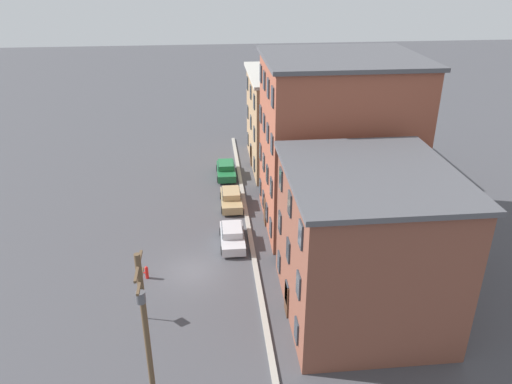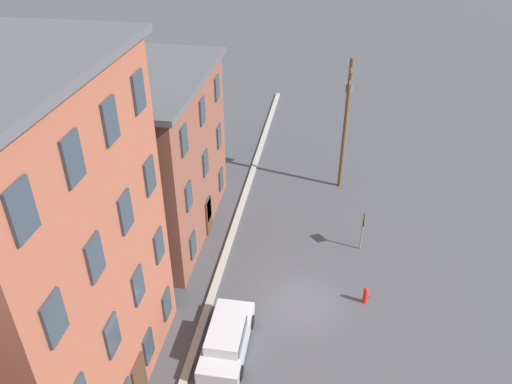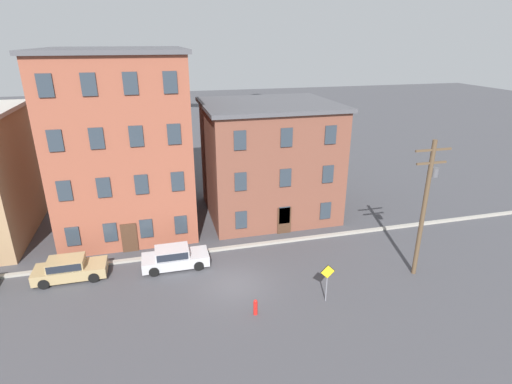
{
  "view_description": "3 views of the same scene",
  "coord_description": "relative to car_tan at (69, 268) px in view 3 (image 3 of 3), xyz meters",
  "views": [
    {
      "loc": [
        30.12,
        1.53,
        20.53
      ],
      "look_at": [
        1.1,
        4.43,
        6.61
      ],
      "focal_mm": 35.0,
      "sensor_mm": 36.0,
      "label": 1
    },
    {
      "loc": [
        -18.4,
        -0.65,
        18.11
      ],
      "look_at": [
        -0.65,
        2.16,
        6.76
      ],
      "focal_mm": 35.0,
      "sensor_mm": 36.0,
      "label": 2
    },
    {
      "loc": [
        -4.08,
        -21.03,
        14.47
      ],
      "look_at": [
        1.91,
        2.07,
        5.26
      ],
      "focal_mm": 28.0,
      "sensor_mm": 36.0,
      "label": 3
    }
  ],
  "objects": [
    {
      "name": "ground_plane",
      "position": [
        10.13,
        -3.3,
        -0.75
      ],
      "size": [
        200.0,
        200.0,
        0.0
      ],
      "primitive_type": "plane",
      "color": "#424247"
    },
    {
      "name": "kerb_strip",
      "position": [
        10.13,
        1.2,
        -0.67
      ],
      "size": [
        56.0,
        0.36,
        0.16
      ],
      "primitive_type": "cube",
      "color": "#9E998E",
      "rests_on": "ground_plane"
    },
    {
      "name": "apartment_midblock",
      "position": [
        3.66,
        8.31,
        6.17
      ],
      "size": [
        10.34,
        11.74,
        13.82
      ],
      "color": "brown",
      "rests_on": "ground_plane"
    },
    {
      "name": "apartment_far",
      "position": [
        15.34,
        7.25,
        4.06
      ],
      "size": [
        10.89,
        9.62,
        9.59
      ],
      "color": "brown",
      "rests_on": "ground_plane"
    },
    {
      "name": "car_tan",
      "position": [
        0.0,
        0.0,
        0.0
      ],
      "size": [
        4.4,
        1.92,
        1.43
      ],
      "color": "tan",
      "rests_on": "ground_plane"
    },
    {
      "name": "car_silver",
      "position": [
        6.61,
        -0.27,
        0.0
      ],
      "size": [
        4.4,
        1.92,
        1.43
      ],
      "color": "#B7B7BC",
      "rests_on": "ground_plane"
    },
    {
      "name": "caution_sign",
      "position": [
        14.96,
        -6.35,
        0.88
      ],
      "size": [
        0.92,
        0.08,
        2.45
      ],
      "color": "slate",
      "rests_on": "ground_plane"
    },
    {
      "name": "utility_pole",
      "position": [
        21.83,
        -5.04,
        4.3
      ],
      "size": [
        2.4,
        0.44,
        8.98
      ],
      "color": "brown",
      "rests_on": "ground_plane"
    },
    {
      "name": "fire_hydrant",
      "position": [
        10.65,
        -6.5,
        -0.27
      ],
      "size": [
        0.24,
        0.34,
        0.96
      ],
      "color": "red",
      "rests_on": "ground_plane"
    }
  ]
}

